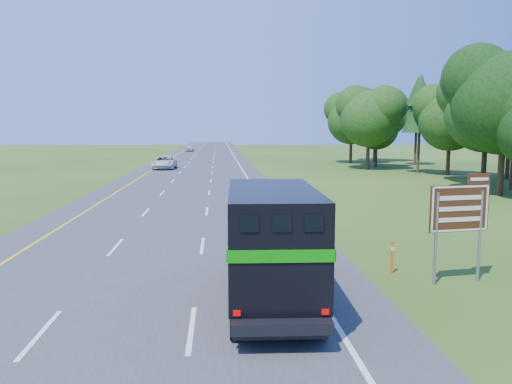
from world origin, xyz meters
The scene contains 9 objects.
ground centered at (0.00, 0.00, 0.00)m, with size 300.00×300.00×0.00m, color #274412.
road centered at (0.00, 50.00, 0.02)m, with size 15.00×260.00×0.04m, color #38383A.
lane_markings centered at (0.00, 50.00, 0.04)m, with size 11.15×260.00×0.01m.
tree_wall_right centered at (26.00, 30.00, 6.00)m, with size 16.00×100.00×12.00m, color #14340E, non-canonical shape.
horse_truck centered at (4.02, 3.95, 1.83)m, with size 2.62×7.64×3.35m.
white_suv centered at (-4.18, 53.13, 0.85)m, with size 2.70×5.85×1.63m, color silver.
far_car centered at (-3.75, 102.52, 0.76)m, with size 1.69×4.21×1.43m, color #B9B9C0.
exit_sign centered at (10.29, 5.26, 2.33)m, with size 2.10×0.39×3.58m.
delineator centered at (8.53, 6.48, 0.61)m, with size 0.09×0.05×1.14m.
Camera 1 is at (2.53, -9.98, 4.99)m, focal length 35.00 mm.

